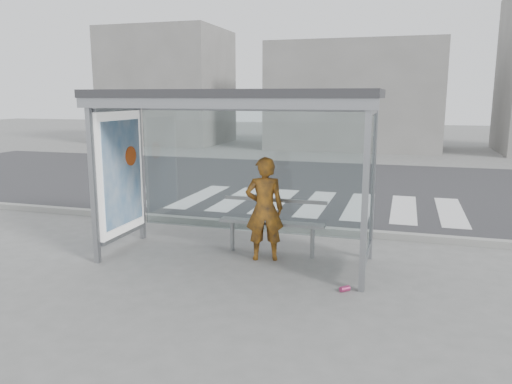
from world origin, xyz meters
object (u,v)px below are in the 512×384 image
(person, at_px, (264,209))
(soda_can, at_px, (345,289))
(bus_shelter, at_px, (212,132))
(bench, at_px, (272,222))

(person, relative_size, soda_can, 11.91)
(person, distance_m, soda_can, 1.85)
(person, bearing_deg, bus_shelter, -7.99)
(person, relative_size, bench, 0.94)
(bus_shelter, relative_size, soda_can, 31.12)
(bench, bearing_deg, soda_can, -43.73)
(bus_shelter, xyz_separation_m, bench, (0.83, 0.44, -1.45))
(bus_shelter, distance_m, soda_can, 3.03)
(bus_shelter, height_order, person, bus_shelter)
(soda_can, bearing_deg, person, 144.79)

